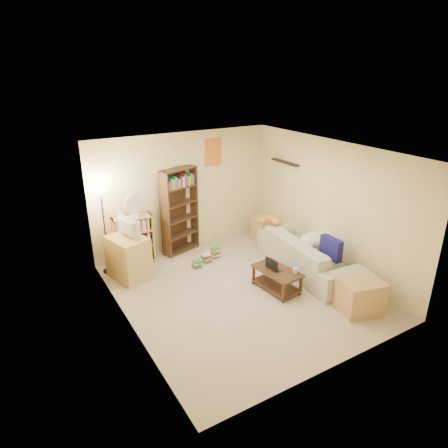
{
  "coord_description": "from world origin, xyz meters",
  "views": [
    {
      "loc": [
        -3.4,
        -5.15,
        3.75
      ],
      "look_at": [
        0.05,
        0.66,
        1.05
      ],
      "focal_mm": 32.0,
      "sensor_mm": 36.0,
      "label": 1
    }
  ],
  "objects_px": {
    "desk_fan": "(134,205)",
    "floor_lamp": "(102,208)",
    "sofa": "(308,254)",
    "mug": "(295,271)",
    "tall_bookshelf": "(180,209)",
    "end_cabinet": "(360,295)",
    "short_bookshelf": "(134,240)",
    "coffee_table": "(277,277)",
    "television": "(126,228)",
    "tabby_cat": "(271,220)",
    "laptop": "(276,268)",
    "side_table": "(264,228)",
    "tv_stand": "(129,258)"
  },
  "relations": [
    {
      "from": "sofa",
      "to": "tall_bookshelf",
      "type": "distance_m",
      "value": 2.76
    },
    {
      "from": "sofa",
      "to": "coffee_table",
      "type": "height_order",
      "value": "sofa"
    },
    {
      "from": "tall_bookshelf",
      "to": "end_cabinet",
      "type": "bearing_deg",
      "value": -84.06
    },
    {
      "from": "coffee_table",
      "to": "tall_bookshelf",
      "type": "xyz_separation_m",
      "value": [
        -0.78,
        2.33,
        0.71
      ]
    },
    {
      "from": "floor_lamp",
      "to": "end_cabinet",
      "type": "distance_m",
      "value": 4.75
    },
    {
      "from": "tall_bookshelf",
      "to": "desk_fan",
      "type": "bearing_deg",
      "value": 166.11
    },
    {
      "from": "sofa",
      "to": "coffee_table",
      "type": "relative_size",
      "value": 2.64
    },
    {
      "from": "mug",
      "to": "floor_lamp",
      "type": "height_order",
      "value": "floor_lamp"
    },
    {
      "from": "tv_stand",
      "to": "floor_lamp",
      "type": "relative_size",
      "value": 0.49
    },
    {
      "from": "sofa",
      "to": "tv_stand",
      "type": "xyz_separation_m",
      "value": [
        -3.08,
        1.49,
        0.06
      ]
    },
    {
      "from": "laptop",
      "to": "desk_fan",
      "type": "bearing_deg",
      "value": 48.12
    },
    {
      "from": "mug",
      "to": "tall_bookshelf",
      "type": "height_order",
      "value": "tall_bookshelf"
    },
    {
      "from": "tabby_cat",
      "to": "end_cabinet",
      "type": "bearing_deg",
      "value": -89.92
    },
    {
      "from": "television",
      "to": "tabby_cat",
      "type": "bearing_deg",
      "value": -116.1
    },
    {
      "from": "coffee_table",
      "to": "sofa",
      "type": "bearing_deg",
      "value": 10.51
    },
    {
      "from": "sofa",
      "to": "laptop",
      "type": "height_order",
      "value": "sofa"
    },
    {
      "from": "desk_fan",
      "to": "tall_bookshelf",
      "type": "bearing_deg",
      "value": 3.71
    },
    {
      "from": "television",
      "to": "tall_bookshelf",
      "type": "relative_size",
      "value": 0.37
    },
    {
      "from": "sofa",
      "to": "side_table",
      "type": "height_order",
      "value": "sofa"
    },
    {
      "from": "desk_fan",
      "to": "end_cabinet",
      "type": "height_order",
      "value": "desk_fan"
    },
    {
      "from": "mug",
      "to": "tv_stand",
      "type": "bearing_deg",
      "value": 138.68
    },
    {
      "from": "side_table",
      "to": "end_cabinet",
      "type": "height_order",
      "value": "end_cabinet"
    },
    {
      "from": "sofa",
      "to": "short_bookshelf",
      "type": "height_order",
      "value": "short_bookshelf"
    },
    {
      "from": "tv_stand",
      "to": "end_cabinet",
      "type": "distance_m",
      "value": 4.14
    },
    {
      "from": "laptop",
      "to": "floor_lamp",
      "type": "bearing_deg",
      "value": 57.5
    },
    {
      "from": "laptop",
      "to": "end_cabinet",
      "type": "distance_m",
      "value": 1.47
    },
    {
      "from": "sofa",
      "to": "floor_lamp",
      "type": "bearing_deg",
      "value": 66.21
    },
    {
      "from": "coffee_table",
      "to": "television",
      "type": "distance_m",
      "value": 2.86
    },
    {
      "from": "mug",
      "to": "side_table",
      "type": "height_order",
      "value": "side_table"
    },
    {
      "from": "television",
      "to": "end_cabinet",
      "type": "bearing_deg",
      "value": -151.22
    },
    {
      "from": "sofa",
      "to": "tall_bookshelf",
      "type": "bearing_deg",
      "value": 46.44
    },
    {
      "from": "mug",
      "to": "desk_fan",
      "type": "xyz_separation_m",
      "value": [
        -1.96,
        2.52,
        0.79
      ]
    },
    {
      "from": "tabby_cat",
      "to": "short_bookshelf",
      "type": "relative_size",
      "value": 0.55
    },
    {
      "from": "coffee_table",
      "to": "tv_stand",
      "type": "bearing_deg",
      "value": 134.33
    },
    {
      "from": "sofa",
      "to": "mug",
      "type": "bearing_deg",
      "value": 130.82
    },
    {
      "from": "tall_bookshelf",
      "to": "end_cabinet",
      "type": "distance_m",
      "value": 3.92
    },
    {
      "from": "coffee_table",
      "to": "tall_bookshelf",
      "type": "height_order",
      "value": "tall_bookshelf"
    },
    {
      "from": "short_bookshelf",
      "to": "coffee_table",
      "type": "bearing_deg",
      "value": -45.63
    },
    {
      "from": "mug",
      "to": "television",
      "type": "xyz_separation_m",
      "value": [
        -2.3,
        2.03,
        0.57
      ]
    },
    {
      "from": "desk_fan",
      "to": "sofa",
      "type": "bearing_deg",
      "value": -36.02
    },
    {
      "from": "television",
      "to": "floor_lamp",
      "type": "distance_m",
      "value": 0.59
    },
    {
      "from": "floor_lamp",
      "to": "side_table",
      "type": "xyz_separation_m",
      "value": [
        3.52,
        -0.26,
        -1.05
      ]
    },
    {
      "from": "coffee_table",
      "to": "mug",
      "type": "relative_size",
      "value": 6.65
    },
    {
      "from": "tall_bookshelf",
      "to": "end_cabinet",
      "type": "xyz_separation_m",
      "value": [
        1.54,
        -3.54,
        -0.69
      ]
    },
    {
      "from": "laptop",
      "to": "desk_fan",
      "type": "relative_size",
      "value": 0.67
    },
    {
      "from": "laptop",
      "to": "mug",
      "type": "relative_size",
      "value": 2.19
    },
    {
      "from": "mug",
      "to": "floor_lamp",
      "type": "xyz_separation_m",
      "value": [
        -2.58,
        2.45,
        0.88
      ]
    },
    {
      "from": "tabby_cat",
      "to": "mug",
      "type": "relative_size",
      "value": 3.93
    },
    {
      "from": "desk_fan",
      "to": "floor_lamp",
      "type": "bearing_deg",
      "value": -173.68
    },
    {
      "from": "sofa",
      "to": "floor_lamp",
      "type": "relative_size",
      "value": 1.48
    }
  ]
}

